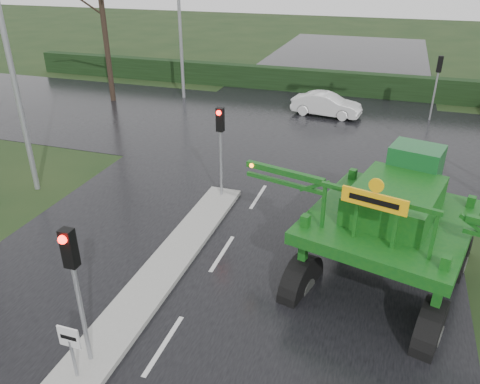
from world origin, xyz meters
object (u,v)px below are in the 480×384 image
(traffic_signal_mid, at_px, (220,133))
(traffic_signal_far, at_px, (438,74))
(street_light_left_near, at_px, (10,30))
(keep_left_sign, at_px, (70,344))
(crop_sprayer, at_px, (309,213))
(white_sedan, at_px, (325,116))
(traffic_signal_near, at_px, (73,270))

(traffic_signal_mid, bearing_deg, traffic_signal_far, 58.07)
(street_light_left_near, bearing_deg, traffic_signal_mid, 12.21)
(keep_left_sign, bearing_deg, crop_sprayer, 50.80)
(keep_left_sign, distance_m, crop_sprayer, 6.41)
(keep_left_sign, xyz_separation_m, white_sedan, (2.14, 20.51, -1.06))
(traffic_signal_mid, bearing_deg, traffic_signal_near, -90.00)
(traffic_signal_near, bearing_deg, white_sedan, 83.90)
(traffic_signal_near, distance_m, crop_sprayer, 5.93)
(keep_left_sign, height_order, street_light_left_near, street_light_left_near)
(traffic_signal_mid, relative_size, traffic_signal_far, 1.00)
(traffic_signal_near, xyz_separation_m, white_sedan, (2.14, 20.02, -2.59))
(street_light_left_near, xyz_separation_m, white_sedan, (9.04, 13.01, -5.99))
(white_sedan, bearing_deg, traffic_signal_far, -72.43)
(traffic_signal_near, height_order, white_sedan, traffic_signal_near)
(traffic_signal_near, relative_size, traffic_signal_far, 1.00)
(traffic_signal_near, distance_m, white_sedan, 20.30)
(traffic_signal_near, bearing_deg, traffic_signal_mid, 90.00)
(traffic_signal_mid, distance_m, street_light_left_near, 7.83)
(white_sedan, bearing_deg, keep_left_sign, -178.38)
(traffic_signal_far, bearing_deg, crop_sprayer, 77.06)
(traffic_signal_mid, xyz_separation_m, street_light_left_near, (-6.89, -1.49, 3.40))
(crop_sprayer, bearing_deg, traffic_signal_mid, 148.43)
(traffic_signal_mid, xyz_separation_m, traffic_signal_far, (7.80, 12.52, 0.00))
(traffic_signal_mid, relative_size, street_light_left_near, 0.35)
(keep_left_sign, xyz_separation_m, crop_sprayer, (3.98, 4.88, 1.21))
(traffic_signal_far, bearing_deg, traffic_signal_near, 69.64)
(traffic_signal_far, bearing_deg, keep_left_sign, 70.07)
(keep_left_sign, xyz_separation_m, traffic_signal_near, (0.00, 0.49, 1.53))
(traffic_signal_near, xyz_separation_m, street_light_left_near, (-6.89, 7.01, 3.40))
(traffic_signal_far, relative_size, white_sedan, 0.90)
(traffic_signal_mid, height_order, white_sedan, traffic_signal_mid)
(traffic_signal_far, xyz_separation_m, crop_sprayer, (-3.82, -16.63, -0.33))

